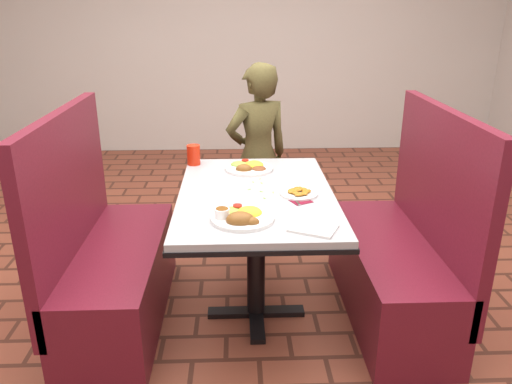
% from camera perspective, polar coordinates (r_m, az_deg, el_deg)
% --- Properties ---
extents(dining_table, '(0.81, 1.21, 0.75)m').
position_cam_1_polar(dining_table, '(2.63, -0.00, -1.96)').
color(dining_table, '#ABADB0').
rests_on(dining_table, ground).
extents(booth_bench_left, '(0.47, 1.20, 1.17)m').
position_cam_1_polar(booth_bench_left, '(2.86, -16.37, -8.14)').
color(booth_bench_left, maroon).
rests_on(booth_bench_left, ground).
extents(booth_bench_right, '(0.47, 1.20, 1.17)m').
position_cam_1_polar(booth_bench_right, '(2.91, 16.03, -7.54)').
color(booth_bench_right, maroon).
rests_on(booth_bench_right, ground).
extents(diner_person, '(0.56, 0.48, 1.31)m').
position_cam_1_polar(diner_person, '(3.56, 0.19, 4.11)').
color(diner_person, brown).
rests_on(diner_person, ground).
extents(near_dinner_plate, '(0.29, 0.29, 0.09)m').
position_cam_1_polar(near_dinner_plate, '(2.25, -1.71, -2.48)').
color(near_dinner_plate, white).
rests_on(near_dinner_plate, dining_table).
extents(far_dinner_plate, '(0.28, 0.28, 0.07)m').
position_cam_1_polar(far_dinner_plate, '(2.95, -0.81, 3.07)').
color(far_dinner_plate, white).
rests_on(far_dinner_plate, dining_table).
extents(plantain_plate, '(0.19, 0.19, 0.03)m').
position_cam_1_polar(plantain_plate, '(2.56, 4.92, -0.09)').
color(plantain_plate, white).
rests_on(plantain_plate, dining_table).
extents(maroon_napkin, '(0.13, 0.13, 0.00)m').
position_cam_1_polar(maroon_napkin, '(2.49, 5.07, -0.99)').
color(maroon_napkin, maroon).
rests_on(maroon_napkin, dining_table).
extents(spoon_utensil, '(0.04, 0.14, 0.00)m').
position_cam_1_polar(spoon_utensil, '(2.49, 4.49, -0.89)').
color(spoon_utensil, silver).
rests_on(spoon_utensil, dining_table).
extents(red_tumbler, '(0.08, 0.08, 0.12)m').
position_cam_1_polar(red_tumbler, '(3.06, -7.15, 4.23)').
color(red_tumbler, red).
rests_on(red_tumbler, dining_table).
extents(paper_napkin, '(0.24, 0.22, 0.01)m').
position_cam_1_polar(paper_napkin, '(2.19, 6.55, -4.11)').
color(paper_napkin, white).
rests_on(paper_napkin, dining_table).
extents(knife_utensil, '(0.05, 0.17, 0.00)m').
position_cam_1_polar(knife_utensil, '(2.23, -2.16, -3.29)').
color(knife_utensil, '#BABABF').
rests_on(knife_utensil, dining_table).
extents(fork_utensil, '(0.05, 0.16, 0.00)m').
position_cam_1_polar(fork_utensil, '(2.26, -1.91, -2.96)').
color(fork_utensil, silver).
rests_on(fork_utensil, dining_table).
extents(lettuce_shreds, '(0.28, 0.32, 0.00)m').
position_cam_1_polar(lettuce_shreds, '(2.66, 0.81, 0.49)').
color(lettuce_shreds, '#7EAC45').
rests_on(lettuce_shreds, dining_table).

